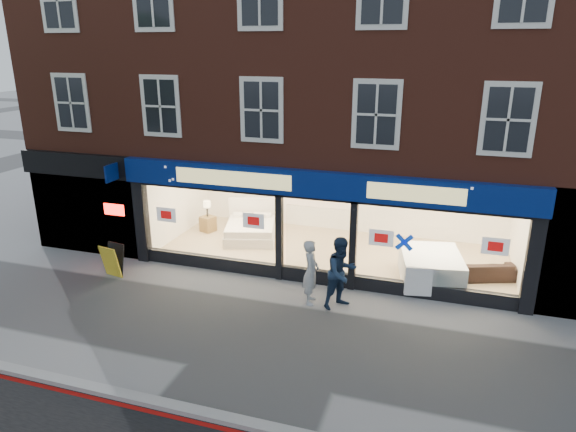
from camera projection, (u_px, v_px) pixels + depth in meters
The scene contains 12 objects.
ground at pixel (281, 338), 11.80m from camera, with size 120.00×120.00×0.00m, color gray.
kerb_line at pixel (225, 429), 9.00m from camera, with size 60.00×0.10×0.01m, color #8C0A07.
kerb_stone at pixel (229, 419), 9.16m from camera, with size 60.00×0.25×0.12m, color gray.
showroom_floor at pixel (332, 253), 16.53m from camera, with size 11.00×4.50×0.10m, color tan.
building at pixel (350, 37), 15.97m from camera, with size 19.00×8.26×10.30m.
display_bed at pixel (251, 229), 17.63m from camera, with size 2.19×2.44×1.16m.
bedside_table at pixel (208, 224), 18.27m from camera, with size 0.45×0.45×0.55m, color brown.
mattress_stack at pixel (431, 267), 14.36m from camera, with size 1.95×2.29×0.80m.
sofa at pixel (486, 270), 14.54m from camera, with size 1.78×0.69×0.52m, color black.
a_board at pixel (113, 260), 14.86m from camera, with size 0.63×0.41×0.97m, color yellow.
pedestrian_grey at pixel (311, 272), 13.21m from camera, with size 0.63×0.41×1.73m, color #B0B4B8.
pedestrian_blue at pixel (341, 273), 12.97m from camera, with size 0.92×0.72×1.89m, color #172842.
Camera 1 is at (3.30, -9.77, 6.40)m, focal length 32.00 mm.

